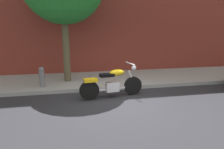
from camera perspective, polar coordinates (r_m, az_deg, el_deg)
ground_plane at (r=6.32m, az=2.12°, el=-8.27°), size 60.00×60.00×0.00m
sidewalk at (r=8.88m, az=-1.95°, el=-1.44°), size 25.93×2.85×0.14m
motorcycle at (r=6.72m, az=-0.03°, el=-2.65°), size 2.22×0.73×1.15m
fire_hydrant at (r=7.91m, az=-19.45°, el=-1.14°), size 0.20×0.20×0.91m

